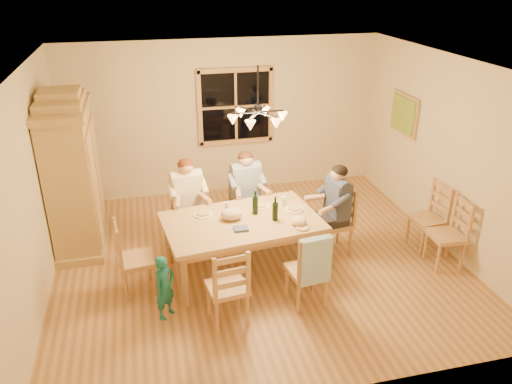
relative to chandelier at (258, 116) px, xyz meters
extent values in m
plane|color=olive|center=(0.00, 0.00, -2.08)|extent=(5.50, 5.50, 0.00)
cube|color=white|center=(0.00, 0.00, 0.62)|extent=(5.50, 5.00, 0.02)
cube|color=beige|center=(0.00, 2.50, -0.73)|extent=(5.50, 0.02, 2.70)
cube|color=beige|center=(-2.75, 0.00, -0.73)|extent=(0.02, 5.00, 2.70)
cube|color=beige|center=(2.75, 0.00, -0.73)|extent=(0.02, 5.00, 2.70)
cube|color=black|center=(0.20, 2.48, -0.53)|extent=(1.20, 0.03, 1.20)
cube|color=tan|center=(0.20, 2.46, -0.53)|extent=(1.30, 0.06, 1.30)
cube|color=#A88648|center=(2.72, 1.20, -0.48)|extent=(0.04, 0.78, 0.64)
cube|color=#1E6B2D|center=(2.69, 1.20, -0.48)|extent=(0.02, 0.68, 0.54)
cylinder|color=black|center=(0.00, 0.00, 0.36)|extent=(0.02, 0.02, 0.53)
sphere|color=black|center=(0.00, 0.00, 0.09)|extent=(0.12, 0.12, 0.12)
cylinder|color=black|center=(0.16, 0.00, 0.05)|extent=(0.34, 0.02, 0.02)
cone|color=#FFB259|center=(0.32, 0.00, -0.03)|extent=(0.13, 0.13, 0.12)
cylinder|color=black|center=(0.08, 0.14, 0.05)|extent=(0.19, 0.31, 0.02)
cone|color=#FFB259|center=(0.16, 0.28, -0.03)|extent=(0.13, 0.13, 0.12)
cylinder|color=black|center=(-0.08, 0.14, 0.05)|extent=(0.19, 0.31, 0.02)
cone|color=#FFB259|center=(-0.16, 0.28, -0.03)|extent=(0.13, 0.13, 0.12)
cylinder|color=black|center=(-0.16, 0.00, 0.05)|extent=(0.34, 0.02, 0.02)
cone|color=#FFB259|center=(-0.32, 0.00, -0.03)|extent=(0.13, 0.13, 0.12)
cylinder|color=black|center=(-0.08, -0.14, 0.05)|extent=(0.19, 0.31, 0.02)
cone|color=#FFB259|center=(-0.16, -0.28, -0.03)|extent=(0.13, 0.13, 0.12)
cylinder|color=black|center=(0.08, -0.14, 0.05)|extent=(0.19, 0.31, 0.02)
cone|color=#FFB259|center=(0.16, -0.28, -0.03)|extent=(0.13, 0.13, 0.12)
cube|color=#A88648|center=(-2.43, 1.05, -1.08)|extent=(0.60, 1.30, 2.00)
cube|color=#A88648|center=(-2.43, 1.05, -0.03)|extent=(0.66, 1.40, 0.10)
cube|color=#A88648|center=(-2.43, 1.05, 0.07)|extent=(0.58, 1.00, 0.12)
cube|color=#A88648|center=(-2.43, 1.05, 0.17)|extent=(0.52, 0.55, 0.10)
cube|color=tan|center=(-2.12, 0.72, -1.08)|extent=(0.03, 0.55, 1.60)
cube|color=tan|center=(-2.12, 1.38, -1.08)|extent=(0.03, 0.55, 1.60)
cube|color=#A88648|center=(-2.43, 1.05, -2.02)|extent=(0.66, 1.40, 0.12)
cube|color=tan|center=(-0.26, -0.20, -1.35)|extent=(2.13, 1.45, 0.06)
cube|color=tan|center=(-0.26, -0.20, -1.43)|extent=(1.97, 1.29, 0.10)
cylinder|color=tan|center=(-1.10, -0.82, -1.73)|extent=(0.09, 0.09, 0.70)
cylinder|color=tan|center=(0.69, -0.60, -1.73)|extent=(0.09, 0.09, 0.70)
cylinder|color=tan|center=(-1.22, 0.20, -1.73)|extent=(0.09, 0.09, 0.70)
cylinder|color=tan|center=(0.57, 0.41, -1.73)|extent=(0.09, 0.09, 0.70)
cube|color=tan|center=(-0.87, 0.68, -1.63)|extent=(0.49, 0.47, 0.06)
cube|color=tan|center=(-0.87, 0.68, -1.36)|extent=(0.38, 0.10, 0.54)
cube|color=tan|center=(0.01, 0.78, -1.63)|extent=(0.49, 0.47, 0.06)
cube|color=tan|center=(0.01, 0.78, -1.36)|extent=(0.38, 0.10, 0.54)
cube|color=tan|center=(-0.65, -1.20, -1.63)|extent=(0.49, 0.47, 0.06)
cube|color=tan|center=(-0.65, -1.20, -1.36)|extent=(0.38, 0.10, 0.54)
cube|color=tan|center=(0.35, -1.08, -1.63)|extent=(0.49, 0.47, 0.06)
cube|color=tan|center=(0.35, -1.08, -1.36)|extent=(0.38, 0.10, 0.54)
cube|color=tan|center=(-1.64, -0.37, -1.63)|extent=(0.47, 0.49, 0.06)
cube|color=tan|center=(-1.64, -0.37, -1.36)|extent=(0.10, 0.38, 0.54)
cube|color=tan|center=(1.12, -0.04, -1.63)|extent=(0.47, 0.49, 0.06)
cube|color=tan|center=(1.12, -0.04, -1.36)|extent=(0.10, 0.38, 0.54)
cube|color=beige|center=(-0.87, 0.68, -1.24)|extent=(0.42, 0.27, 0.52)
cube|color=#262328|center=(-0.87, 0.68, -1.55)|extent=(0.43, 0.46, 0.14)
sphere|color=tan|center=(-0.87, 0.68, -0.86)|extent=(0.21, 0.21, 0.21)
ellipsoid|color=#592614|center=(-0.87, 0.68, -0.83)|extent=(0.22, 0.22, 0.17)
cube|color=#2E497E|center=(0.01, 0.78, -1.24)|extent=(0.42, 0.27, 0.52)
cube|color=#262328|center=(0.01, 0.78, -1.55)|extent=(0.43, 0.46, 0.14)
sphere|color=tan|center=(0.01, 0.78, -0.86)|extent=(0.21, 0.21, 0.21)
ellipsoid|color=#381E11|center=(0.01, 0.78, -0.83)|extent=(0.22, 0.22, 0.17)
cube|color=#39405B|center=(1.12, -0.04, -1.24)|extent=(0.27, 0.42, 0.52)
cube|color=#262328|center=(1.12, -0.04, -1.55)|extent=(0.46, 0.43, 0.14)
sphere|color=tan|center=(1.12, -0.04, -0.86)|extent=(0.21, 0.21, 0.21)
ellipsoid|color=black|center=(1.12, -0.04, -0.83)|extent=(0.22, 0.22, 0.17)
cube|color=#99B9CF|center=(0.37, -1.27, -1.38)|extent=(0.39, 0.15, 0.58)
cylinder|color=black|center=(-0.05, -0.07, -1.15)|extent=(0.08, 0.08, 0.33)
cylinder|color=black|center=(0.16, -0.30, -1.15)|extent=(0.08, 0.08, 0.33)
cylinder|color=white|center=(-0.74, 0.05, -1.31)|extent=(0.26, 0.26, 0.02)
cylinder|color=white|center=(0.07, 0.13, -1.31)|extent=(0.26, 0.26, 0.02)
cylinder|color=white|center=(0.49, -0.08, -1.31)|extent=(0.26, 0.26, 0.02)
cylinder|color=silver|center=(-0.41, 0.08, -1.25)|extent=(0.06, 0.06, 0.14)
cylinder|color=silver|center=(0.38, 0.06, -1.25)|extent=(0.06, 0.06, 0.14)
ellipsoid|color=beige|center=(0.42, -0.50, -1.26)|extent=(0.20, 0.20, 0.11)
cube|color=#475182|center=(-0.33, -0.46, -1.30)|extent=(0.20, 0.16, 0.03)
ellipsoid|color=tan|center=(-0.39, -0.15, -1.24)|extent=(0.28, 0.22, 0.15)
imported|color=#196F74|center=(-1.33, -0.96, -1.68)|extent=(0.34, 0.34, 0.80)
cube|color=tan|center=(2.45, -0.72, -1.63)|extent=(0.45, 0.47, 0.06)
cube|color=tan|center=(2.45, -0.72, -1.36)|extent=(0.08, 0.38, 0.54)
cube|color=tan|center=(2.45, -0.23, -1.63)|extent=(0.46, 0.48, 0.06)
cube|color=tan|center=(2.45, -0.23, -1.36)|extent=(0.09, 0.38, 0.54)
camera|label=1|loc=(-1.41, -5.84, 1.72)|focal=35.00mm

